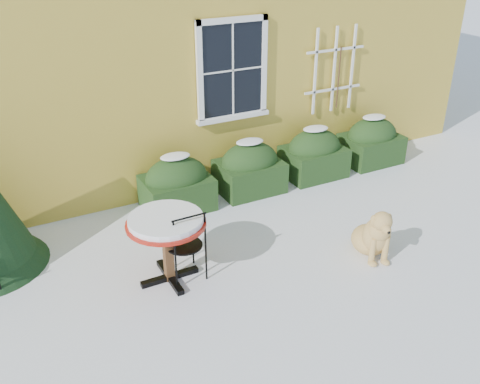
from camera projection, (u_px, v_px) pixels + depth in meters
ground at (277, 288)px, 6.66m from camera, size 80.00×80.00×0.00m
hedge_row at (283, 161)px, 9.17m from camera, size 4.95×0.80×0.91m
bistro_table at (166, 228)px, 6.49m from camera, size 0.98×0.98×0.91m
patio_chair_near at (185, 245)px, 6.65m from camera, size 0.47×0.47×0.97m
dog at (374, 236)px, 7.17m from camera, size 0.63×0.84×0.79m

